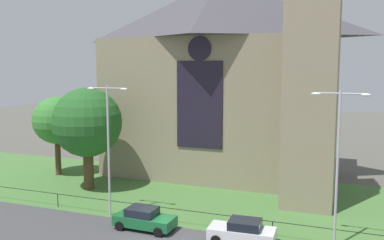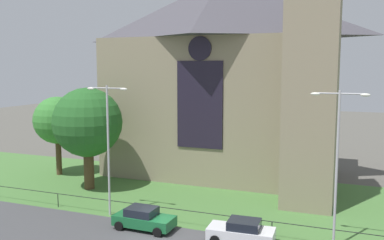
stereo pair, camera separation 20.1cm
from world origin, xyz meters
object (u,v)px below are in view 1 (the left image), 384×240
at_px(tree_left_near, 87,123).
at_px(streetlamp_far, 338,151).
at_px(parked_car_white, 242,231).
at_px(tree_left_far, 57,121).
at_px(streetlamp_near, 108,136).
at_px(parked_car_green, 144,219).
at_px(church_building, 225,76).

height_order(tree_left_near, streetlamp_far, streetlamp_far).
height_order(tree_left_near, parked_car_white, tree_left_near).
bearing_deg(parked_car_white, tree_left_far, -27.21).
bearing_deg(streetlamp_far, tree_left_near, 165.93).
distance_m(tree_left_near, streetlamp_near, 7.80).
bearing_deg(parked_car_white, parked_car_green, -1.39).
xyz_separation_m(streetlamp_far, parked_car_green, (-12.40, -1.54, -5.32)).
bearing_deg(streetlamp_far, parked_car_white, -166.03).
distance_m(streetlamp_near, parked_car_white, 11.94).
xyz_separation_m(church_building, streetlamp_far, (11.62, -15.10, -4.21)).
height_order(church_building, tree_left_far, church_building).
distance_m(streetlamp_far, parked_car_white, 7.77).
relative_size(tree_left_far, parked_car_green, 1.92).
bearing_deg(streetlamp_far, tree_left_far, 162.57).
relative_size(streetlamp_near, parked_car_white, 2.29).
xyz_separation_m(tree_left_near, tree_left_far, (-5.97, 3.25, -0.44)).
relative_size(streetlamp_near, parked_car_green, 2.32).
bearing_deg(tree_left_far, streetlamp_near, -36.89).
distance_m(church_building, tree_left_near, 14.55).
relative_size(tree_left_near, parked_car_green, 2.20).
height_order(tree_left_near, streetlamp_near, streetlamp_near).
relative_size(church_building, tree_left_far, 3.19).
bearing_deg(parked_car_green, tree_left_near, 144.19).
height_order(parked_car_green, parked_car_white, same).
height_order(tree_left_far, streetlamp_near, streetlamp_near).
xyz_separation_m(streetlamp_near, parked_car_green, (3.68, -1.54, -5.34)).
xyz_separation_m(streetlamp_near, streetlamp_far, (16.08, 0.00, -0.02)).
bearing_deg(tree_left_far, church_building, 21.85).
bearing_deg(parked_car_green, tree_left_far, 147.29).
distance_m(church_building, streetlamp_far, 19.51).
height_order(church_building, streetlamp_far, church_building).
height_order(tree_left_near, tree_left_far, tree_left_near).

